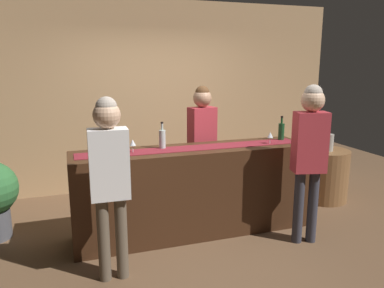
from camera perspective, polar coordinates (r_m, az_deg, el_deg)
The scene contains 13 objects.
ground_plane at distance 4.56m, azimuth 0.21°, elevation -13.17°, with size 10.00×10.00×0.00m, color brown.
back_wall at distance 5.97m, azimuth -5.68°, elevation 7.31°, with size 6.00×0.12×2.90m, color tan.
bar_counter at distance 4.37m, azimuth 0.22°, elevation -7.15°, with size 2.73×0.60×1.01m, color #3D2314.
counter_runner_cloth at distance 4.22m, azimuth 0.23°, elevation -0.61°, with size 2.59×0.28×0.01m, color maroon.
wine_bottle_green at distance 4.78m, azimuth 13.44°, elevation 1.92°, with size 0.07×0.07×0.30m.
wine_bottle_clear at distance 4.20m, azimuth -4.55°, elevation 0.82°, with size 0.07×0.07×0.30m.
wine_glass_near_customer at distance 4.05m, azimuth -9.04°, elevation 0.16°, with size 0.07×0.07×0.14m.
wine_glass_mid_counter at distance 4.52m, azimuth 11.82°, elevation 1.30°, with size 0.07×0.07×0.14m.
bartender at distance 4.86m, azimuth 1.54°, elevation 1.29°, with size 0.37×0.26×1.68m.
customer_sipping at distance 4.16m, azimuth 17.48°, elevation -0.43°, with size 0.38×0.28×1.74m.
customer_browsing at distance 3.35m, azimuth -12.48°, elevation -3.95°, with size 0.35×0.24×1.68m.
round_side_table at distance 5.77m, azimuth 19.46°, elevation -4.44°, with size 0.68×0.68×0.74m, color brown.
vase_on_side_table at distance 5.61m, azimuth 20.12°, elevation 0.21°, with size 0.13×0.13×0.24m, color #A8A399.
Camera 1 is at (-1.32, -3.90, 1.96)m, focal length 35.01 mm.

